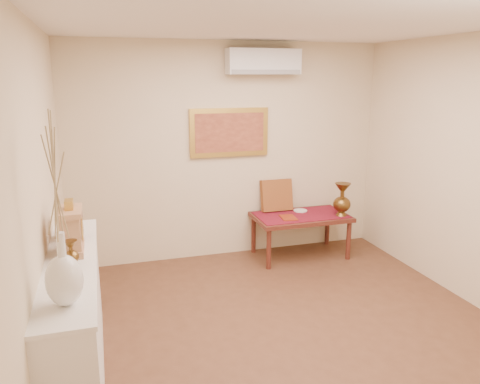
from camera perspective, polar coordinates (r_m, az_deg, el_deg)
name	(u,v)px	position (r m, az deg, el deg)	size (l,w,h in m)	color
floor	(298,341)	(4.37, 7.08, -17.63)	(4.50, 4.50, 0.00)	brown
ceiling	(309,18)	(3.75, 8.39, 20.23)	(4.50, 4.50, 0.00)	white
wall_back	(229,152)	(5.92, -1.37, 4.90)	(4.00, 0.02, 2.70)	beige
wall_left	(38,214)	(3.54, -23.35, -2.49)	(0.02, 4.50, 2.70)	beige
white_vase	(58,213)	(2.79, -21.32, -2.41)	(0.21, 0.21, 1.12)	silver
candlestick	(66,272)	(3.17, -20.49, -9.17)	(0.10, 0.10, 0.21)	silver
brass_urn_small	(71,250)	(3.49, -19.92, -6.65)	(0.11, 0.11, 0.24)	brown
table_cloth	(301,215)	(6.04, 7.43, -2.78)	(1.14, 0.59, 0.01)	maroon
brass_urn_tall	(342,196)	(6.04, 12.36, -0.48)	(0.22, 0.22, 0.51)	brown
plate	(300,211)	(6.19, 7.37, -2.26)	(0.18, 0.18, 0.01)	silver
menu	(288,218)	(5.88, 5.92, -3.12)	(0.18, 0.25, 0.01)	maroon
cushion	(276,195)	(6.14, 4.47, -0.39)	(0.41, 0.10, 0.41)	maroon
display_ledge	(76,322)	(3.84, -19.41, -14.72)	(0.37, 2.02, 0.98)	white
mantel_clock	(72,230)	(3.75, -19.84, -4.39)	(0.17, 0.36, 0.41)	tan
wooden_chest	(73,223)	(4.10, -19.73, -3.60)	(0.16, 0.21, 0.24)	tan
low_table	(301,220)	(6.06, 7.41, -3.40)	(1.20, 0.70, 0.55)	#552319
painting	(229,132)	(5.86, -1.31, 7.27)	(1.00, 0.06, 0.60)	#B9923B
ac_unit	(263,62)	(5.84, 2.85, 15.58)	(0.90, 0.25, 0.30)	silver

